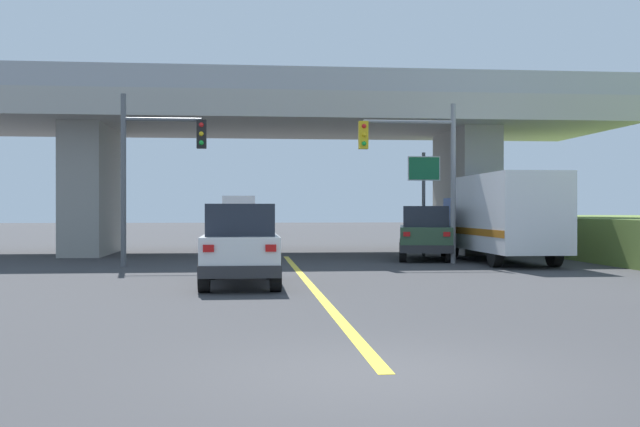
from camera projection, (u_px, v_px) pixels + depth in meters
name	position (u px, v px, depth m)	size (l,w,h in m)	color
ground	(283.00, 253.00, 32.85)	(160.00, 160.00, 0.00)	#353538
overpass_bridge	(283.00, 136.00, 32.83)	(28.55, 8.89, 7.31)	#A8A59E
lane_divider_stripe	(308.00, 282.00, 19.51)	(0.20, 21.94, 0.01)	yellow
suv_lead	(240.00, 245.00, 18.73)	(1.88, 4.34, 2.02)	silver
suv_crossing	(425.00, 233.00, 28.64)	(2.79, 4.99, 2.02)	#2D4C33
box_truck	(503.00, 217.00, 26.88)	(2.33, 7.56, 3.11)	navy
traffic_signal_nearside	(421.00, 161.00, 26.41)	(3.44, 0.36, 5.61)	slate
traffic_signal_farside	(151.00, 159.00, 25.15)	(2.82, 0.36, 5.73)	#56595E
highway_sign	(424.00, 182.00, 30.81)	(1.33, 0.17, 4.22)	#56595E
semi_truck_distant	(239.00, 214.00, 56.60)	(2.33, 7.35, 2.89)	navy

